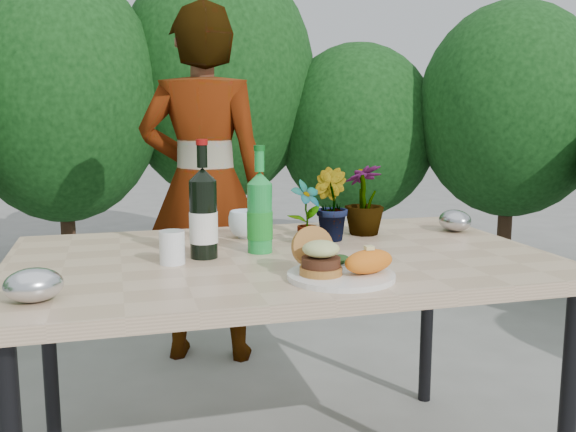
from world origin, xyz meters
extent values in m
cube|color=tan|center=(0.00, 0.00, 0.73)|extent=(1.60, 1.00, 0.04)
cylinder|color=black|center=(0.72, -0.42, 0.35)|extent=(0.05, 0.05, 0.71)
cylinder|color=black|center=(-0.72, 0.42, 0.35)|extent=(0.05, 0.05, 0.71)
cylinder|color=black|center=(0.72, 0.42, 0.35)|extent=(0.05, 0.05, 0.71)
cylinder|color=#382316|center=(-0.80, 2.80, 0.21)|extent=(0.10, 0.10, 0.42)
ellipsoid|color=#1C541C|center=(-0.80, 2.80, 1.28)|extent=(1.36, 1.36, 1.71)
cylinder|color=#382316|center=(0.30, 3.00, 0.25)|extent=(0.10, 0.10, 0.50)
ellipsoid|color=#1C541C|center=(0.30, 3.00, 1.41)|extent=(1.44, 1.44, 1.82)
cylinder|color=#382316|center=(1.30, 2.70, 0.19)|extent=(0.10, 0.10, 0.38)
ellipsoid|color=#1C541C|center=(1.30, 2.70, 1.03)|extent=(1.18, 1.18, 1.30)
cylinder|color=#382316|center=(2.20, 2.10, 0.22)|extent=(0.10, 0.10, 0.44)
ellipsoid|color=#1C541C|center=(2.20, 2.10, 1.18)|extent=(1.28, 1.28, 1.48)
cylinder|color=white|center=(0.08, -0.32, 0.76)|extent=(0.28, 0.28, 0.01)
cylinder|color=#B7722D|center=(0.02, -0.32, 0.78)|extent=(0.11, 0.11, 0.02)
cylinder|color=#472314|center=(0.02, -0.32, 0.80)|extent=(0.10, 0.10, 0.02)
ellipsoid|color=beige|center=(0.02, -0.32, 0.83)|extent=(0.10, 0.10, 0.04)
cylinder|color=#B7722D|center=(0.02, -0.24, 0.82)|extent=(0.11, 0.06, 0.11)
ellipsoid|color=orange|center=(0.15, -0.34, 0.80)|extent=(0.17, 0.12, 0.06)
ellipsoid|color=olive|center=(0.08, -0.23, 0.78)|extent=(0.04, 0.04, 0.02)
ellipsoid|color=#193814|center=(0.11, -0.22, 0.78)|extent=(0.06, 0.04, 0.03)
cylinder|color=black|center=(-0.23, 0.02, 0.86)|extent=(0.08, 0.08, 0.23)
cylinder|color=white|center=(-0.23, 0.02, 0.84)|extent=(0.08, 0.08, 0.09)
cone|color=black|center=(-0.23, 0.02, 1.00)|extent=(0.08, 0.08, 0.04)
cylinder|color=black|center=(-0.23, 0.02, 1.05)|extent=(0.03, 0.03, 0.07)
cylinder|color=maroon|center=(-0.23, 0.02, 1.09)|extent=(0.03, 0.03, 0.02)
cylinder|color=green|center=(-0.05, 0.05, 0.86)|extent=(0.08, 0.08, 0.21)
cylinder|color=#198C26|center=(-0.05, 0.05, 0.83)|extent=(0.08, 0.08, 0.08)
cone|color=green|center=(-0.05, 0.05, 0.98)|extent=(0.08, 0.08, 0.04)
cylinder|color=green|center=(-0.05, 0.05, 1.03)|extent=(0.03, 0.03, 0.06)
cylinder|color=#0C5919|center=(-0.05, 0.05, 1.07)|extent=(0.03, 0.03, 0.02)
cylinder|color=white|center=(-0.33, -0.04, 0.80)|extent=(0.07, 0.07, 0.09)
imported|color=#23541D|center=(0.12, 0.12, 0.85)|extent=(0.13, 0.11, 0.21)
imported|color=#2B571D|center=(0.21, 0.17, 0.87)|extent=(0.14, 0.16, 0.24)
imported|color=#226121|center=(0.36, 0.23, 0.87)|extent=(0.18, 0.18, 0.25)
imported|color=white|center=(-0.05, 0.28, 0.80)|extent=(0.14, 0.14, 0.09)
ellipsoid|color=silver|center=(-0.66, -0.32, 0.79)|extent=(0.15, 0.13, 0.08)
ellipsoid|color=#ACAEB3|center=(0.70, 0.20, 0.79)|extent=(0.11, 0.13, 0.08)
imported|color=#906348|center=(-0.07, 1.14, 0.83)|extent=(0.69, 0.56, 1.66)
camera|label=1|loc=(-0.48, -1.83, 1.18)|focal=40.00mm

